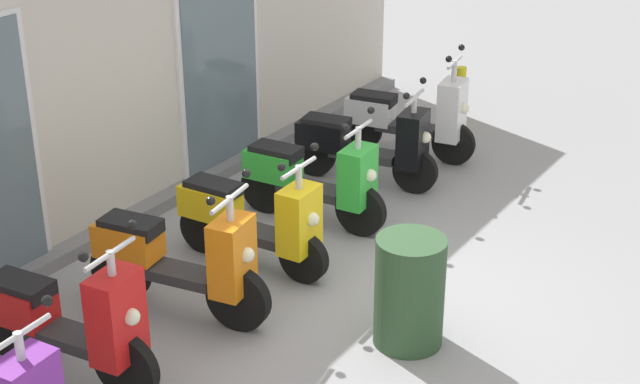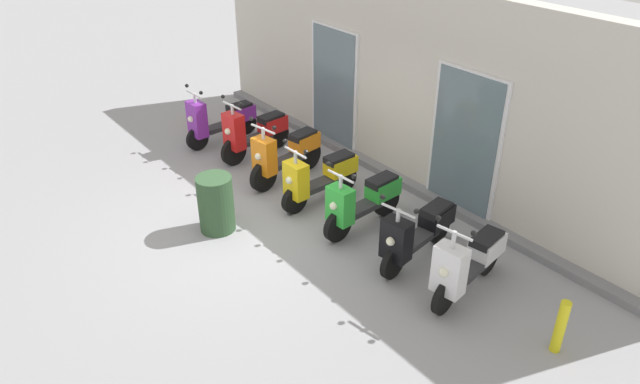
{
  "view_description": "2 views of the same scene",
  "coord_description": "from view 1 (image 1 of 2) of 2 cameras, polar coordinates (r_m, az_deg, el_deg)",
  "views": [
    {
      "loc": [
        -5.94,
        -3.42,
        4.15
      ],
      "look_at": [
        -0.01,
        0.46,
        0.9
      ],
      "focal_mm": 54.15,
      "sensor_mm": 36.0,
      "label": 1
    },
    {
      "loc": [
        6.55,
        -3.94,
        4.94
      ],
      "look_at": [
        0.58,
        0.73,
        0.59
      ],
      "focal_mm": 33.09,
      "sensor_mm": 36.0,
      "label": 2
    }
  ],
  "objects": [
    {
      "name": "storefront_facade",
      "position": [
        9.03,
        -13.12,
        7.61
      ],
      "size": [
        10.1,
        0.5,
        3.31
      ],
      "color": "beige",
      "rests_on": "ground_plane"
    },
    {
      "name": "scooter_black",
      "position": [
        9.99,
        2.73,
        2.91
      ],
      "size": [
        0.65,
        1.59,
        1.16
      ],
      "color": "black",
      "rests_on": "ground_plane"
    },
    {
      "name": "scooter_red",
      "position": [
        7.07,
        -14.67,
        -7.33
      ],
      "size": [
        0.57,
        1.56,
        1.27
      ],
      "color": "black",
      "rests_on": "ground_plane"
    },
    {
      "name": "trash_bin",
      "position": [
        7.33,
        5.31,
        -5.88
      ],
      "size": [
        0.53,
        0.53,
        0.88
      ],
      "primitive_type": "cylinder",
      "color": "#2D4C2D",
      "rests_on": "ground_plane"
    },
    {
      "name": "curb_bollard",
      "position": [
        11.87,
        8.28,
        5.7
      ],
      "size": [
        0.12,
        0.12,
        0.7
      ],
      "primitive_type": "cylinder",
      "color": "yellow",
      "rests_on": "ground_plane"
    },
    {
      "name": "scooter_orange",
      "position": [
        7.7,
        -8.31,
        -4.01
      ],
      "size": [
        0.65,
        1.62,
        1.25
      ],
      "color": "black",
      "rests_on": "ground_plane"
    },
    {
      "name": "scooter_yellow",
      "position": [
        8.36,
        -3.98,
        -1.58
      ],
      "size": [
        0.57,
        1.52,
        1.18
      ],
      "color": "black",
      "rests_on": "ground_plane"
    },
    {
      "name": "ground_plane",
      "position": [
        8.01,
        2.8,
        -6.6
      ],
      "size": [
        40.0,
        40.0,
        0.0
      ],
      "primitive_type": "plane",
      "color": "#939399"
    },
    {
      "name": "scooter_green",
      "position": [
        9.12,
        -0.42,
        0.82
      ],
      "size": [
        0.57,
        1.55,
        1.19
      ],
      "color": "black",
      "rests_on": "ground_plane"
    },
    {
      "name": "scooter_white",
      "position": [
        10.7,
        5.39,
        4.5
      ],
      "size": [
        0.61,
        1.55,
        1.29
      ],
      "color": "black",
      "rests_on": "ground_plane"
    }
  ]
}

